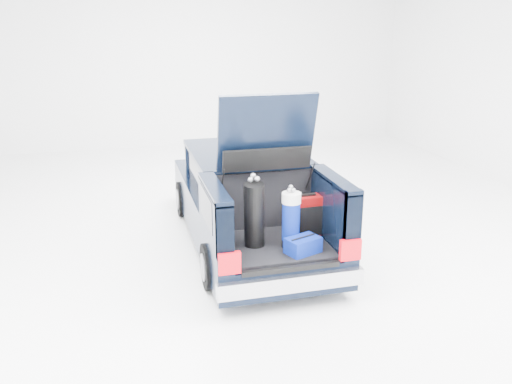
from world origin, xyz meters
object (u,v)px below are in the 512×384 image
object	(u,v)px
car	(246,200)
black_golf_bag	(254,215)
red_suitcase	(307,215)
blue_duffel	(303,245)
blue_golf_bag	(291,219)

from	to	relation	value
car	black_golf_bag	bearing A→B (deg)	-99.96
red_suitcase	blue_duffel	world-z (taller)	red_suitcase
red_suitcase	blue_golf_bag	world-z (taller)	blue_golf_bag
blue_golf_bag	blue_duffel	world-z (taller)	blue_golf_bag
car	blue_golf_bag	bearing A→B (deg)	-84.54
red_suitcase	blue_golf_bag	bearing A→B (deg)	-138.56
black_golf_bag	blue_duffel	xyz separation A→B (m)	(0.53, -0.34, -0.33)
car	black_golf_bag	size ratio (longest dim) A/B	4.92
red_suitcase	blue_duffel	distance (m)	0.63
red_suitcase	black_golf_bag	xyz separation A→B (m)	(-0.78, -0.21, 0.16)
black_golf_bag	blue_duffel	world-z (taller)	black_golf_bag
blue_golf_bag	blue_duffel	bearing A→B (deg)	-84.87
red_suitcase	blue_golf_bag	size ratio (longest dim) A/B	0.70
red_suitcase	car	bearing A→B (deg)	107.02
black_golf_bag	blue_golf_bag	xyz separation A→B (m)	(0.45, -0.12, -0.06)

